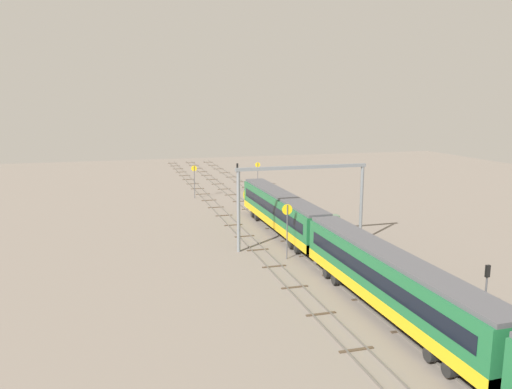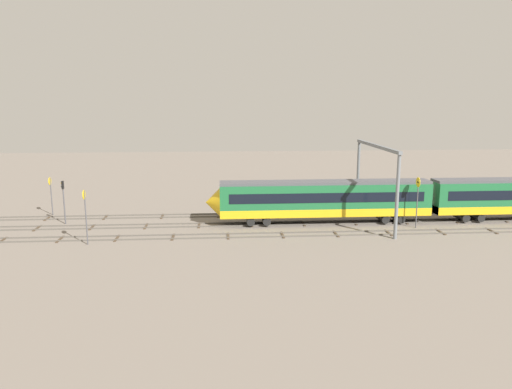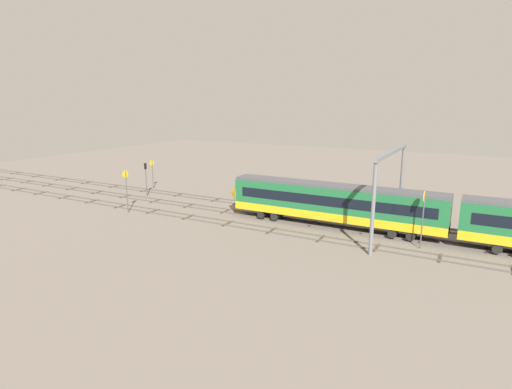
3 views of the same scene
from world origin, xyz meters
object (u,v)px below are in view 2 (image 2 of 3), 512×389
(speed_sign_near_foreground, at_px, (418,194))
(speed_sign_far_trackside, at_px, (51,190))
(signal_light_trackside_approach, at_px, (63,196))
(relay_cabinet, at_px, (302,203))
(overhead_gantry, at_px, (376,167))
(speed_sign_mid_trackside, at_px, (85,210))

(speed_sign_near_foreground, height_order, speed_sign_far_trackside, speed_sign_near_foreground)
(speed_sign_near_foreground, bearing_deg, signal_light_trackside_approach, -6.57)
(speed_sign_far_trackside, bearing_deg, signal_light_trackside_approach, 122.48)
(speed_sign_far_trackside, relative_size, relay_cabinet, 3.16)
(signal_light_trackside_approach, height_order, relay_cabinet, signal_light_trackside_approach)
(signal_light_trackside_approach, bearing_deg, overhead_gantry, 177.63)
(speed_sign_near_foreground, xyz_separation_m, relay_cabinet, (11.06, -10.51, -3.06))
(signal_light_trackside_approach, relative_size, relay_cabinet, 3.37)
(overhead_gantry, bearing_deg, speed_sign_near_foreground, 141.17)
(speed_sign_mid_trackside, relative_size, relay_cabinet, 3.68)
(speed_sign_mid_trackside, bearing_deg, speed_sign_near_foreground, -173.57)
(speed_sign_mid_trackside, bearing_deg, overhead_gantry, -167.27)
(overhead_gantry, height_order, speed_sign_near_foreground, overhead_gantry)
(overhead_gantry, xyz_separation_m, signal_light_trackside_approach, (35.63, -1.47, -3.25))
(overhead_gantry, height_order, relay_cabinet, overhead_gantry)
(speed_sign_mid_trackside, bearing_deg, signal_light_trackside_approach, -60.98)
(relay_cabinet, bearing_deg, speed_sign_near_foreground, 136.47)
(signal_light_trackside_approach, distance_m, relay_cabinet, 29.11)
(overhead_gantry, distance_m, speed_sign_mid_trackside, 31.85)
(overhead_gantry, xyz_separation_m, speed_sign_mid_trackside, (30.94, 6.99, -2.96))
(signal_light_trackside_approach, bearing_deg, speed_sign_mid_trackside, 119.02)
(overhead_gantry, height_order, signal_light_trackside_approach, overhead_gantry)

